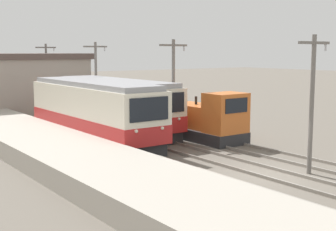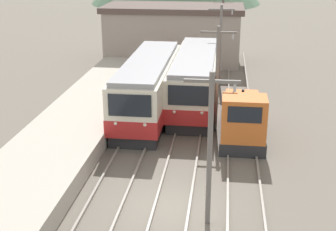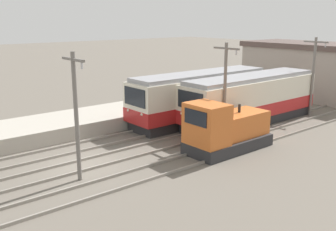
# 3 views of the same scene
# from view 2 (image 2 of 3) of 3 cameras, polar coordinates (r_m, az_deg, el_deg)

# --- Properties ---
(ground_plane) EXTENTS (200.00, 200.00, 0.00)m
(ground_plane) POSITION_cam_2_polar(r_m,az_deg,el_deg) (19.81, -0.05, -10.99)
(ground_plane) COLOR #665E54
(platform_left) EXTENTS (4.50, 54.00, 0.96)m
(platform_left) POSITION_cam_2_polar(r_m,az_deg,el_deg) (21.17, -17.27, -8.32)
(platform_left) COLOR #ADA599
(platform_left) RESTS_ON ground
(track_left) EXTENTS (1.54, 60.00, 0.14)m
(track_left) POSITION_cam_2_polar(r_m,az_deg,el_deg) (20.21, -7.51, -10.26)
(track_left) COLOR gray
(track_left) RESTS_ON ground
(track_center) EXTENTS (1.54, 60.00, 0.14)m
(track_center) POSITION_cam_2_polar(r_m,az_deg,el_deg) (19.75, 0.53, -10.85)
(track_center) COLOR gray
(track_center) RESTS_ON ground
(track_right) EXTENTS (1.54, 60.00, 0.14)m
(track_right) POSITION_cam_2_polar(r_m,az_deg,el_deg) (19.68, 9.41, -11.26)
(track_right) COLOR gray
(track_right) RESTS_ON ground
(commuter_train_left) EXTENTS (2.84, 11.98, 3.64)m
(commuter_train_left) POSITION_cam_2_polar(r_m,az_deg,el_deg) (29.65, -2.36, 3.27)
(commuter_train_left) COLOR #28282B
(commuter_train_left) RESTS_ON ground
(commuter_train_center) EXTENTS (2.84, 12.09, 3.53)m
(commuter_train_center) POSITION_cam_2_polar(r_m,az_deg,el_deg) (31.57, 3.36, 4.21)
(commuter_train_center) COLOR #28282B
(commuter_train_center) RESTS_ON ground
(shunting_locomotive) EXTENTS (2.40, 5.39, 3.00)m
(shunting_locomotive) POSITION_cam_2_polar(r_m,az_deg,el_deg) (25.98, 9.05, -0.54)
(shunting_locomotive) COLOR #28282B
(shunting_locomotive) RESTS_ON ground
(catenary_mast_near) EXTENTS (2.00, 0.20, 6.08)m
(catenary_mast_near) POSITION_cam_2_polar(r_m,az_deg,el_deg) (17.27, 5.17, -3.45)
(catenary_mast_near) COLOR slate
(catenary_mast_near) RESTS_ON ground
(catenary_mast_mid) EXTENTS (2.00, 0.20, 6.08)m
(catenary_mast_mid) POSITION_cam_2_polar(r_m,az_deg,el_deg) (26.76, 6.01, 5.02)
(catenary_mast_mid) COLOR slate
(catenary_mast_mid) RESTS_ON ground
(catenary_mast_far) EXTENTS (2.00, 0.20, 6.08)m
(catenary_mast_far) POSITION_cam_2_polar(r_m,az_deg,el_deg) (36.53, 6.41, 9.01)
(catenary_mast_far) COLOR slate
(catenary_mast_far) RESTS_ON ground
(catenary_mast_distant) EXTENTS (2.00, 0.20, 6.08)m
(catenary_mast_distant) POSITION_cam_2_polar(r_m,az_deg,el_deg) (46.40, 6.65, 11.31)
(catenary_mast_distant) COLOR slate
(catenary_mast_distant) RESTS_ON ground
(station_building) EXTENTS (12.60, 6.30, 5.19)m
(station_building) POSITION_cam_2_polar(r_m,az_deg,el_deg) (43.79, 0.70, 9.96)
(station_building) COLOR gray
(station_building) RESTS_ON ground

